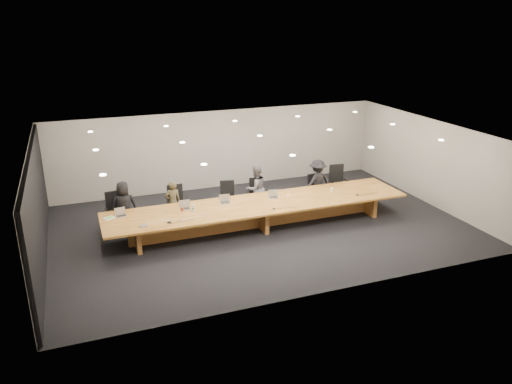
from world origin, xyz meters
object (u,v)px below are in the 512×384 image
at_px(laptop_d, 274,194).
at_px(chair_right, 316,189).
at_px(laptop_c, 225,199).
at_px(chair_mid_left, 228,198).
at_px(person_a, 124,206).
at_px(amber_mug, 182,209).
at_px(mic_center, 274,209).
at_px(water_bottle, 193,208).
at_px(paper_cup_far, 332,189).
at_px(chair_far_right, 339,182).
at_px(person_b, 173,202).
at_px(av_box, 143,226).
at_px(chair_mid_right, 257,195).
at_px(person_d, 317,182).
at_px(mic_right, 357,195).
at_px(chair_left, 177,204).
at_px(laptop_b, 185,205).
at_px(conference_table, 260,211).
at_px(paper_cup_near, 288,196).
at_px(laptop_a, 121,212).
at_px(mic_left, 169,222).
at_px(person_c, 256,188).

bearing_deg(laptop_d, chair_right, 40.30).
bearing_deg(chair_right, laptop_c, -170.62).
distance_m(chair_mid_left, person_a, 3.19).
bearing_deg(amber_mug, mic_center, -17.48).
distance_m(water_bottle, paper_cup_far, 4.50).
bearing_deg(chair_far_right, chair_mid_left, -173.20).
height_order(person_b, mic_center, person_b).
bearing_deg(av_box, water_bottle, 2.84).
height_order(chair_mid_right, av_box, chair_mid_right).
relative_size(person_d, av_box, 7.78).
xyz_separation_m(av_box, mic_right, (6.51, 0.11, -0.00)).
bearing_deg(mic_right, laptop_c, 169.04).
relative_size(chair_right, laptop_c, 3.27).
relative_size(chair_left, laptop_c, 3.68).
relative_size(laptop_b, paper_cup_far, 3.16).
bearing_deg(water_bottle, av_box, -159.85).
xyz_separation_m(conference_table, chair_left, (-2.19, 1.31, 0.05)).
distance_m(paper_cup_near, paper_cup_far, 1.52).
height_order(chair_left, mic_right, chair_left).
xyz_separation_m(chair_mid_left, mic_right, (3.62, -1.72, 0.23)).
relative_size(water_bottle, mic_center, 1.99).
height_order(conference_table, paper_cup_far, paper_cup_far).
distance_m(chair_mid_left, paper_cup_near, 1.93).
height_order(chair_far_right, av_box, chair_far_right).
distance_m(laptop_c, mic_center, 1.50).
xyz_separation_m(chair_left, av_box, (-1.26, -1.82, 0.20)).
bearing_deg(paper_cup_near, laptop_c, 175.19).
bearing_deg(person_b, person_a, -4.47).
bearing_deg(laptop_d, laptop_a, -166.20).
height_order(chair_left, mic_center, chair_left).
relative_size(amber_mug, paper_cup_near, 1.32).
bearing_deg(amber_mug, person_d, 11.31).
xyz_separation_m(chair_right, mic_center, (-2.24, -1.75, 0.26)).
xyz_separation_m(chair_left, mic_right, (5.24, -1.71, 0.20)).
distance_m(conference_table, mic_right, 3.09).
relative_size(chair_far_right, amber_mug, 11.64).
bearing_deg(mic_left, person_b, 75.32).
bearing_deg(mic_center, mic_right, 3.42).
height_order(water_bottle, mic_right, water_bottle).
xyz_separation_m(chair_far_right, paper_cup_near, (-2.36, -1.07, 0.19)).
height_order(chair_far_right, paper_cup_near, chair_far_right).
distance_m(person_d, laptop_b, 4.70).
distance_m(laptop_d, water_bottle, 2.55).
relative_size(chair_mid_right, chair_right, 1.08).
xyz_separation_m(person_c, paper_cup_near, (0.64, -1.06, 0.04)).
distance_m(amber_mug, mic_center, 2.60).
relative_size(person_d, paper_cup_near, 19.46).
distance_m(laptop_a, mic_right, 7.01).
distance_m(conference_table, chair_right, 2.72).
bearing_deg(laptop_c, person_a, 171.26).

